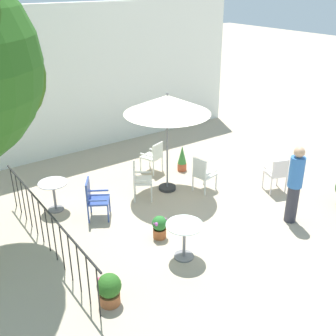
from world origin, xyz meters
name	(u,v)px	position (x,y,z in m)	size (l,w,h in m)	color
ground_plane	(178,204)	(0.00, 0.00, 0.00)	(60.00, 60.00, 0.00)	tan
villa_facade	(87,79)	(0.00, 4.59, 2.17)	(10.57, 0.30, 4.35)	white
terrace_railing	(46,222)	(-3.20, 0.00, 0.68)	(0.03, 4.72, 1.01)	black
patio_umbrella_0	(167,105)	(0.24, 0.78, 2.24)	(2.09, 2.09, 2.54)	#2D2D2D
cafe_table_0	(54,191)	(-2.49, 1.47, 0.50)	(0.67, 0.67, 0.72)	white
cafe_table_1	(184,235)	(-1.14, -1.72, 0.52)	(0.71, 0.71, 0.75)	white
patio_chair_0	(94,197)	(-1.88, 0.61, 0.53)	(0.67, 0.67, 0.94)	#304890
patio_chair_1	(203,173)	(0.91, 0.17, 0.52)	(0.56, 0.52, 0.92)	white
patio_chair_2	(277,173)	(2.40, -0.94, 0.54)	(0.58, 0.58, 0.92)	white
patio_chair_3	(154,155)	(0.54, 1.84, 0.51)	(0.59, 0.61, 0.88)	white
patio_chair_4	(139,178)	(-0.58, 0.80, 0.54)	(0.65, 0.66, 0.91)	white
potted_plant_0	(182,159)	(1.24, 1.46, 0.36)	(0.26, 0.26, 0.74)	#B75232
potted_plant_1	(109,289)	(-2.93, -1.99, 0.31)	(0.41, 0.41, 0.58)	#995630
potted_plant_2	(160,226)	(-1.15, -0.89, 0.27)	(0.32, 0.32, 0.51)	#AB592F
standing_person	(295,184)	(1.61, -2.06, 0.93)	(0.43, 0.43, 1.79)	#33333D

